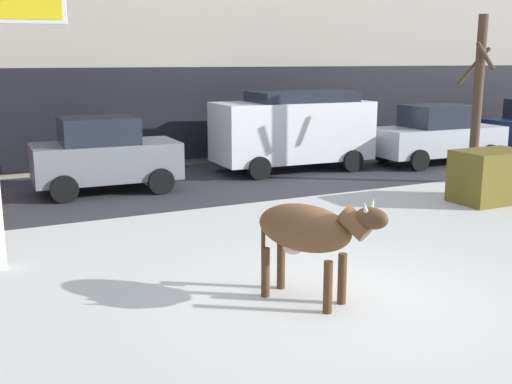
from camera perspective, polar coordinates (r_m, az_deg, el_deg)
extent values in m
plane|color=silver|center=(8.61, 8.87, -10.00)|extent=(120.00, 120.00, 0.00)
cube|color=#333338|center=(16.23, -9.18, 0.53)|extent=(60.00, 5.60, 0.01)
cube|color=black|center=(18.60, -11.90, 6.87)|extent=(43.12, 0.10, 2.80)
ellipsoid|color=brown|center=(8.28, 4.46, -3.32)|extent=(1.19, 1.52, 0.64)
cylinder|color=#472D19|center=(8.42, 7.95, -7.93)|extent=(0.12, 0.12, 0.70)
cylinder|color=#472D19|center=(8.10, 6.65, -8.72)|extent=(0.12, 0.12, 0.70)
cylinder|color=#472D19|center=(8.89, 2.32, -6.73)|extent=(0.12, 0.12, 0.70)
cylinder|color=#472D19|center=(8.58, 0.88, -7.42)|extent=(0.12, 0.12, 0.70)
cylinder|color=brown|center=(7.89, 9.14, -2.88)|extent=(0.45, 0.54, 0.44)
ellipsoid|color=#472D19|center=(7.77, 10.62, -2.40)|extent=(0.42, 0.50, 0.28)
cone|color=beige|center=(7.85, 10.74, -1.06)|extent=(0.13, 0.11, 0.15)
cone|color=beige|center=(7.66, 10.04, -1.37)|extent=(0.13, 0.11, 0.15)
cylinder|color=#472D19|center=(8.70, 0.67, -4.25)|extent=(0.06, 0.06, 0.60)
ellipsoid|color=beige|center=(8.46, 3.40, -5.10)|extent=(0.34, 0.36, 0.20)
cube|color=slate|center=(15.71, -13.66, 2.80)|extent=(3.57, 1.85, 0.90)
cube|color=#1E232D|center=(15.58, -14.34, 5.55)|extent=(1.86, 1.57, 0.64)
cylinder|color=black|center=(16.83, -10.31, 2.00)|extent=(0.65, 0.25, 0.64)
cylinder|color=black|center=(15.21, -8.77, 0.99)|extent=(0.65, 0.25, 0.64)
cylinder|color=black|center=(16.46, -18.02, 1.37)|extent=(0.65, 0.25, 0.64)
cylinder|color=black|center=(14.80, -17.29, 0.26)|extent=(0.65, 0.25, 0.64)
cube|color=white|center=(18.24, 3.37, 5.65)|extent=(4.68, 2.10, 1.70)
cube|color=#1E232D|center=(18.30, 4.26, 8.80)|extent=(3.07, 1.80, 0.30)
cylinder|color=black|center=(19.89, 5.92, 3.67)|extent=(0.65, 0.25, 0.64)
cylinder|color=black|center=(18.29, 8.88, 2.85)|extent=(0.65, 0.25, 0.64)
cylinder|color=black|center=(18.59, -2.11, 3.14)|extent=(0.65, 0.25, 0.64)
cylinder|color=black|center=(16.87, 0.30, 2.22)|extent=(0.65, 0.25, 0.64)
cube|color=#B7BABF|center=(20.29, 16.33, 4.61)|extent=(4.27, 1.94, 0.84)
cube|color=#1E232D|center=(20.21, 16.46, 6.75)|extent=(2.06, 1.63, 0.68)
cylinder|color=black|center=(21.89, 17.52, 3.95)|extent=(0.65, 0.25, 0.64)
cylinder|color=black|center=(20.62, 20.74, 3.25)|extent=(0.65, 0.25, 0.64)
cylinder|color=black|center=(20.20, 11.68, 3.61)|extent=(0.65, 0.25, 0.64)
cylinder|color=black|center=(18.81, 14.79, 2.85)|extent=(0.65, 0.25, 0.64)
cylinder|color=black|center=(24.27, 20.84, 4.47)|extent=(0.65, 0.25, 0.64)
cylinder|color=#282833|center=(22.83, 9.65, 4.96)|extent=(0.24, 0.24, 0.88)
cube|color=#386B42|center=(22.75, 9.72, 6.85)|extent=(0.36, 0.22, 0.64)
sphere|color=beige|center=(22.72, 9.76, 7.93)|extent=(0.20, 0.20, 0.20)
cylinder|color=#4C3828|center=(17.24, 19.76, 7.94)|extent=(0.25, 0.25, 4.35)
cylinder|color=#4C3828|center=(17.56, 19.46, 10.90)|extent=(0.84, 0.43, 0.99)
cylinder|color=#4C3828|center=(16.99, 20.42, 11.70)|extent=(0.57, 0.28, 0.72)
cube|color=brown|center=(15.16, 20.88, 1.37)|extent=(1.71, 1.11, 1.20)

